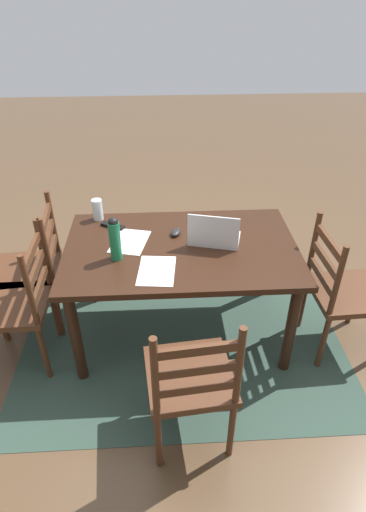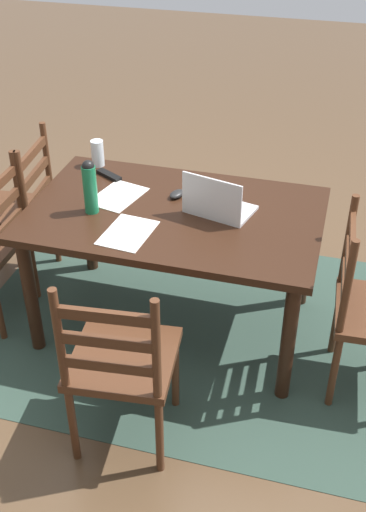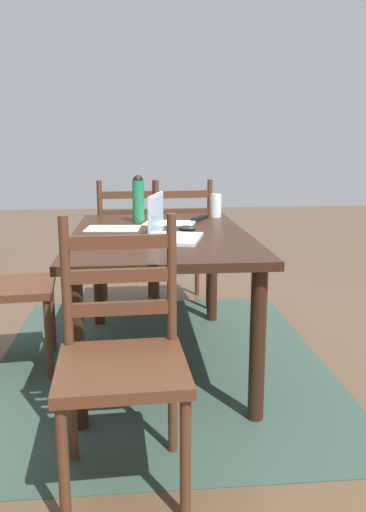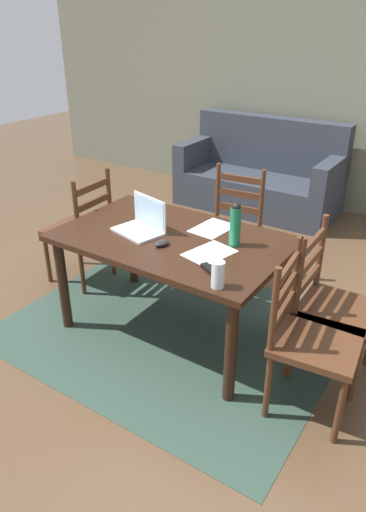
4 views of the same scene
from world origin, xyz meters
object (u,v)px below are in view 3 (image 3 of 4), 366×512
Objects in this scene: computer_mouse at (187,228)px; laptop at (168,228)px; dining_table at (160,250)px; water_bottle at (138,198)px; drinking_glass at (216,206)px; chair_far_head at (3,286)px; chair_left_far at (122,360)px; chair_right_near at (179,245)px; tv_remote at (200,218)px; chair_right_far at (128,246)px.

laptop is at bearing 174.15° from computer_mouse.
computer_mouse is (0.03, -0.15, 0.11)m from dining_table.
water_bottle is 0.47m from computer_mouse.
laptop reaches higher than drinking_glass.
chair_far_head and chair_left_far have the same top height.
chair_right_near is at bearing -7.40° from laptop.
chair_right_near is 6.36× the size of drinking_glass.
chair_left_far is 9.50× the size of computer_mouse.
chair_left_far is 1.57m from tv_remote.
tv_remote is (0.45, -0.27, 0.10)m from dining_table.
chair_right_far is (1.03, 0.18, -0.18)m from dining_table.
drinking_glass is at bearing -65.11° from chair_far_head.
chair_right_far reaches higher than tv_remote.
chair_right_near is (2.06, -0.38, 0.00)m from chair_left_far.
water_bottle reaches higher than chair_right_far.
dining_table is 1.06m from chair_right_near.
water_bottle is at bearing 12.85° from laptop.
drinking_glass is (-0.47, -0.57, 0.34)m from chair_right_far.
drinking_glass is at bearing -157.05° from chair_right_near.
chair_right_near is (1.03, -1.02, 0.00)m from chair_far_head.
dining_table is 1.56× the size of chair_right_near.
tv_remote is at bearing -172.28° from chair_right_near.
laptop is (-0.21, -0.86, 0.33)m from chair_far_head.
dining_table is 1.06m from chair_left_far.
chair_left_far reaches higher than drinking_glass.
chair_left_far reaches higher than dining_table.
chair_right_far is 0.78m from tv_remote.
tv_remote is (-0.11, 0.12, -0.06)m from drinking_glass.
chair_left_far and chair_right_near have the same top height.
water_bottle is (-0.63, 0.30, 0.42)m from chair_right_near.
laptop is at bearing -103.47° from chair_far_head.
water_bottle is (0.40, 0.11, 0.24)m from dining_table.
laptop reaches higher than dining_table.
laptop is 3.65× the size of computer_mouse.
chair_right_far is at bearing -32.17° from chair_far_head.
computer_mouse reaches higher than dining_table.
computer_mouse is 0.44m from tv_remote.
dining_table is 0.48m from water_bottle.
chair_left_far is 5.59× the size of tv_remote.
water_bottle is at bearing -60.93° from chair_far_head.
tv_remote reaches higher than dining_table.
water_bottle is (0.61, 0.14, 0.09)m from laptop.
dining_table is 1.56× the size of chair_left_far.
chair_left_far reaches higher than computer_mouse.
tv_remote is (-0.58, -0.45, 0.28)m from chair_right_far.
chair_far_head is 2.60× the size of laptop.
chair_right_far is 0.81m from drinking_glass.
drinking_glass is (0.16, -0.50, -0.07)m from water_bottle.
computer_mouse is at bearing 177.58° from chair_right_near.
chair_far_head reaches higher than computer_mouse.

